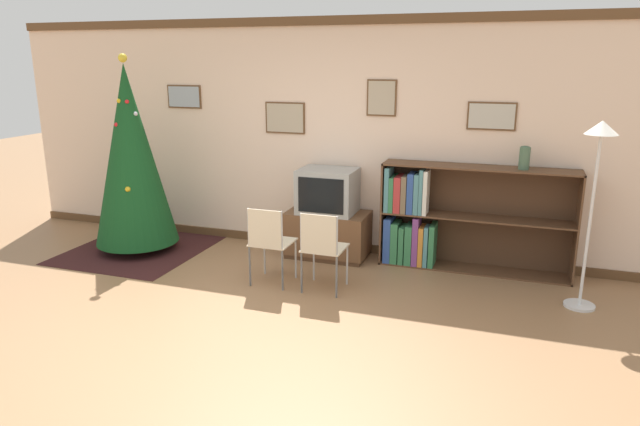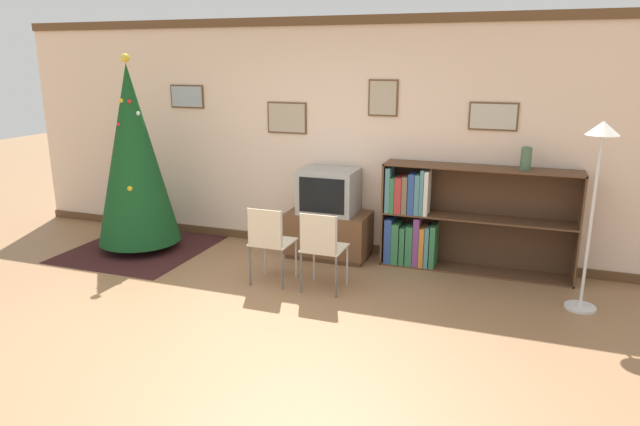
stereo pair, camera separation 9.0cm
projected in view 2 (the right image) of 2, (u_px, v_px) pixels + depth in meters
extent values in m
plane|color=#936B47|center=(231.00, 337.00, 4.74)|extent=(24.00, 24.00, 0.00)
cube|color=beige|center=(330.00, 137.00, 6.67)|extent=(8.46, 0.08, 2.70)
cube|color=brown|center=(329.00, 20.00, 6.29)|extent=(8.46, 0.03, 0.10)
cube|color=brown|center=(328.00, 244.00, 6.97)|extent=(8.46, 0.03, 0.10)
cube|color=brown|center=(187.00, 97.00, 7.13)|extent=(0.47, 0.02, 0.28)
cube|color=#9EA8B2|center=(187.00, 97.00, 7.12)|extent=(0.43, 0.01, 0.25)
cube|color=brown|center=(287.00, 118.00, 6.75)|extent=(0.50, 0.02, 0.37)
cube|color=tan|center=(287.00, 118.00, 6.73)|extent=(0.46, 0.01, 0.33)
cube|color=brown|center=(383.00, 98.00, 6.30)|extent=(0.33, 0.02, 0.40)
cube|color=tan|center=(383.00, 98.00, 6.29)|extent=(0.30, 0.01, 0.36)
cube|color=brown|center=(493.00, 116.00, 5.95)|extent=(0.50, 0.02, 0.29)
cube|color=#BCB7A8|center=(493.00, 117.00, 5.94)|extent=(0.47, 0.01, 0.26)
cube|color=#381919|center=(142.00, 248.00, 6.96)|extent=(1.54, 1.67, 0.01)
cylinder|color=maroon|center=(141.00, 244.00, 6.94)|extent=(0.36, 0.36, 0.10)
cone|color=#14471E|center=(134.00, 155.00, 6.66)|extent=(0.96, 0.96, 2.09)
sphere|color=yellow|center=(125.00, 58.00, 6.37)|extent=(0.10, 0.10, 0.10)
sphere|color=red|center=(136.00, 191.00, 7.11)|extent=(0.05, 0.05, 0.05)
sphere|color=red|center=(119.00, 124.00, 6.45)|extent=(0.05, 0.05, 0.05)
sphere|color=gold|center=(130.00, 189.00, 6.45)|extent=(0.06, 0.06, 0.06)
sphere|color=silver|center=(138.00, 114.00, 6.47)|extent=(0.05, 0.05, 0.05)
sphere|color=gold|center=(122.00, 101.00, 6.42)|extent=(0.05, 0.05, 0.05)
sphere|color=silver|center=(144.00, 145.00, 6.83)|extent=(0.05, 0.05, 0.05)
sphere|color=red|center=(132.00, 136.00, 6.78)|extent=(0.05, 0.05, 0.05)
sphere|color=red|center=(129.00, 101.00, 6.41)|extent=(0.05, 0.05, 0.05)
sphere|color=silver|center=(134.00, 127.00, 6.74)|extent=(0.05, 0.05, 0.05)
cube|color=#4C311E|center=(329.00, 254.00, 6.69)|extent=(0.90, 0.50, 0.05)
cube|color=brown|center=(329.00, 232.00, 6.62)|extent=(0.94, 0.52, 0.48)
cube|color=#9E9E99|center=(329.00, 191.00, 6.49)|extent=(0.64, 0.50, 0.50)
cube|color=black|center=(321.00, 196.00, 6.26)|extent=(0.52, 0.01, 0.39)
cube|color=beige|center=(273.00, 242.00, 5.82)|extent=(0.40, 0.40, 0.02)
cube|color=beige|center=(264.00, 228.00, 5.59)|extent=(0.35, 0.02, 0.38)
cylinder|color=#B2B2B2|center=(265.00, 255.00, 6.10)|extent=(0.02, 0.02, 0.42)
cylinder|color=#B2B2B2|center=(296.00, 259.00, 5.98)|extent=(0.02, 0.02, 0.42)
cylinder|color=#B2B2B2|center=(250.00, 266.00, 5.77)|extent=(0.02, 0.02, 0.42)
cylinder|color=#B2B2B2|center=(282.00, 270.00, 5.65)|extent=(0.02, 0.02, 0.42)
cylinder|color=#B2B2B2|center=(249.00, 247.00, 5.72)|extent=(0.02, 0.02, 0.82)
cylinder|color=#B2B2B2|center=(282.00, 251.00, 5.60)|extent=(0.02, 0.02, 0.82)
cube|color=beige|center=(325.00, 248.00, 5.63)|extent=(0.40, 0.40, 0.02)
cube|color=beige|center=(318.00, 234.00, 5.41)|extent=(0.35, 0.02, 0.38)
cylinder|color=#B2B2B2|center=(314.00, 261.00, 5.91)|extent=(0.02, 0.02, 0.42)
cylinder|color=#B2B2B2|center=(347.00, 265.00, 5.80)|extent=(0.02, 0.02, 0.42)
cylinder|color=#B2B2B2|center=(301.00, 273.00, 5.59)|extent=(0.02, 0.02, 0.42)
cylinder|color=#B2B2B2|center=(336.00, 277.00, 5.47)|extent=(0.02, 0.02, 0.42)
cylinder|color=#B2B2B2|center=(301.00, 254.00, 5.54)|extent=(0.02, 0.02, 0.82)
cylinder|color=#B2B2B2|center=(336.00, 258.00, 5.42)|extent=(0.02, 0.02, 0.82)
cube|color=brown|center=(385.00, 212.00, 6.42)|extent=(0.02, 0.36, 1.15)
cube|color=brown|center=(579.00, 229.00, 5.76)|extent=(0.02, 0.36, 1.15)
cube|color=brown|center=(481.00, 168.00, 5.94)|extent=(2.02, 0.36, 0.02)
cube|color=brown|center=(473.00, 270.00, 6.23)|extent=(2.02, 0.36, 0.02)
cube|color=brown|center=(477.00, 218.00, 6.08)|extent=(1.98, 0.36, 0.02)
cube|color=#492F1E|center=(478.00, 216.00, 6.24)|extent=(2.02, 0.01, 1.15)
cube|color=#2D4C93|center=(390.00, 239.00, 6.45)|extent=(0.08, 0.30, 0.51)
cube|color=#337547|center=(397.00, 242.00, 6.41)|extent=(0.08, 0.27, 0.46)
cube|color=#337547|center=(404.00, 244.00, 6.38)|extent=(0.06, 0.25, 0.43)
cube|color=#337547|center=(411.00, 244.00, 6.36)|extent=(0.08, 0.26, 0.45)
cube|color=#7A3D7F|center=(417.00, 241.00, 6.31)|extent=(0.06, 0.23, 0.54)
cube|color=orange|center=(423.00, 246.00, 6.31)|extent=(0.05, 0.25, 0.44)
cube|color=teal|center=(428.00, 246.00, 6.27)|extent=(0.04, 0.21, 0.45)
cube|color=#337547|center=(434.00, 245.00, 6.29)|extent=(0.06, 0.30, 0.47)
cube|color=teal|center=(390.00, 189.00, 6.29)|extent=(0.05, 0.28, 0.49)
cube|color=#337547|center=(395.00, 193.00, 6.30)|extent=(0.05, 0.31, 0.39)
cube|color=#B73333|center=(400.00, 194.00, 6.28)|extent=(0.07, 0.30, 0.40)
cube|color=#756047|center=(406.00, 194.00, 6.23)|extent=(0.06, 0.25, 0.41)
cube|color=#2D4C93|center=(413.00, 193.00, 6.19)|extent=(0.07, 0.23, 0.44)
cube|color=teal|center=(419.00, 193.00, 6.19)|extent=(0.05, 0.27, 0.44)
cube|color=teal|center=(423.00, 192.00, 6.14)|extent=(0.04, 0.20, 0.49)
cube|color=silver|center=(427.00, 193.00, 6.13)|extent=(0.04, 0.22, 0.48)
cylinder|color=#47664C|center=(526.00, 159.00, 5.75)|extent=(0.11, 0.11, 0.23)
torus|color=#47664C|center=(527.00, 148.00, 5.72)|extent=(0.09, 0.09, 0.02)
cylinder|color=silver|center=(580.00, 307.00, 5.29)|extent=(0.28, 0.28, 0.03)
cylinder|color=silver|center=(591.00, 224.00, 5.08)|extent=(0.03, 0.03, 1.58)
cone|color=white|center=(603.00, 128.00, 4.85)|extent=(0.28, 0.28, 0.12)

